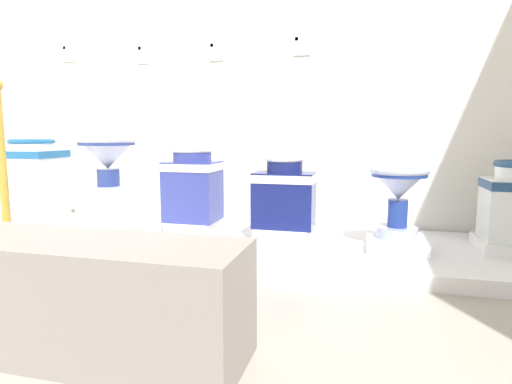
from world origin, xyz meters
The scene contains 18 objects.
wall_back centered at (2.20, 3.03, 1.58)m, with size 4.60×0.06×3.16m, color white.
display_platform centered at (2.20, 2.47, 0.04)m, with size 3.84×1.02×0.08m, color white.
plinth_block_rightmost centered at (0.60, 2.49, 0.16)m, with size 0.29×0.39×0.16m, color white.
antique_toilet_rightmost centered at (0.60, 2.49, 0.49)m, with size 0.39×0.33×0.47m.
plinth_block_pale_glazed centered at (1.21, 2.51, 0.20)m, with size 0.35×0.30×0.24m, color white.
antique_toilet_pale_glazed centered at (1.21, 2.51, 0.60)m, with size 0.40×0.40×0.41m.
plinth_block_central_ornate centered at (1.86, 2.49, 0.13)m, with size 0.29×0.33×0.09m, color white.
antique_toilet_central_ornate centered at (1.86, 2.49, 0.43)m, with size 0.34×0.30×0.49m.
plinth_block_broad_patterned centered at (2.49, 2.46, 0.13)m, with size 0.33×0.34×0.09m, color white.
antique_toilet_broad_patterned centered at (2.49, 2.46, 0.39)m, with size 0.38×0.25×0.45m.
plinth_block_squat_floral centered at (3.17, 2.43, 0.11)m, with size 0.33×0.37×0.06m, color white.
antique_toilet_squat_floral centered at (3.17, 2.43, 0.43)m, with size 0.33×0.33×0.42m.
info_placard_first centered at (0.57, 3.00, 1.42)m, with size 0.12×0.01×0.14m.
info_placard_second centered at (1.25, 3.00, 1.38)m, with size 0.09×0.01×0.15m.
info_placard_third centered at (1.86, 3.00, 1.37)m, with size 0.11×0.01×0.14m.
info_placard_fourth centered at (2.51, 3.00, 1.38)m, with size 0.12×0.01×0.14m.
stanchion_post_near_left centered at (1.27, 1.55, 0.29)m, with size 0.27×0.27×1.01m.
museum_bench centered at (2.03, 1.06, 0.20)m, with size 1.21×0.36×0.40m, color gray.
Camera 1 is at (2.98, -0.14, 0.75)m, focal length 29.88 mm.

